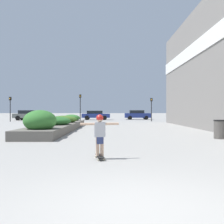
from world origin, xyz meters
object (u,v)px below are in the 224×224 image
Objects in this scene: skateboarder at (100,131)px; car_center_left at (195,116)px; trash_bin at (220,129)px; skateboard at (100,157)px; car_center_right at (137,115)px; car_rightmost at (29,115)px; traffic_light_right at (151,105)px; traffic_light_far_left at (10,105)px; traffic_light_left at (80,103)px; car_leftmost at (96,115)px.

car_center_left reaches higher than skateboarder.
trash_bin is at bearing -15.86° from car_center_left.
trash_bin reaches higher than skateboard.
skateboard is 0.78m from skateboarder.
car_center_right is at bearing -120.20° from car_center_left.
traffic_light_right is (18.13, -4.29, 1.38)m from car_rightmost.
traffic_light_left is at bearing 3.79° from traffic_light_far_left.
car_leftmost is at bearing 98.61° from car_rightmost.
traffic_light_far_left is at bearing -9.76° from car_rightmost.
car_rightmost reaches higher than trash_bin.
trash_bin is 28.01m from traffic_light_far_left.
skateboard is 34.09m from car_center_right.
car_rightmost is 1.38× the size of traffic_light_far_left.
car_center_left is at bearing 20.73° from traffic_light_right.
traffic_light_right is at bearing 8.95° from car_center_right.
car_center_left reaches higher than skateboard.
traffic_light_far_left reaches higher than traffic_light_right.
skateboarder is at bearing -8.18° from car_center_right.
traffic_light_right is 0.97× the size of traffic_light_far_left.
car_center_right is at bearing 71.54° from skateboarder.
traffic_light_left reaches higher than skateboard.
traffic_light_right is at bearing 76.68° from car_rightmost.
traffic_light_left is at bearing 114.86° from trash_bin.
traffic_light_right is (5.98, 26.55, 1.35)m from skateboarder.
skateboard is at bearing -102.69° from traffic_light_right.
car_rightmost reaches higher than skateboarder.
skateboarder is 0.38× the size of traffic_light_far_left.
skateboarder is 33.15m from car_rightmost.
traffic_light_far_left is at bearing -177.88° from traffic_light_right.
traffic_light_left is (-1.78, -5.92, 1.70)m from car_leftmost.
car_center_right is (-1.18, 28.35, 0.32)m from trash_bin.
skateboard is 0.18× the size of car_leftmost.
trash_bin is at bearing 35.52° from car_rightmost.
car_rightmost is (-12.15, 30.84, 0.74)m from skateboard.
traffic_light_far_left reaches higher than skateboarder.
traffic_light_left is at bearing -80.85° from car_center_left.
traffic_light_far_left is (-25.78, -3.27, 1.52)m from car_center_left.
car_center_left is at bearing 9.15° from traffic_light_left.
skateboard is 0.24× the size of traffic_light_right.
skateboarder reaches higher than trash_bin.
traffic_light_right reaches higher than car_rightmost.
skateboard is 27.30m from traffic_light_right.
car_leftmost is 1.21× the size of traffic_light_left.
traffic_light_right is at bearing 90.12° from trash_bin.
trash_bin is 23.32m from traffic_light_left.
car_leftmost is 9.96m from traffic_light_right.
car_leftmost is 15.10m from car_center_left.
car_rightmost is (-17.00, -2.89, 0.01)m from car_center_right.
traffic_light_left is at bearing -49.77° from car_center_right.
car_center_right reaches higher than skateboarder.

